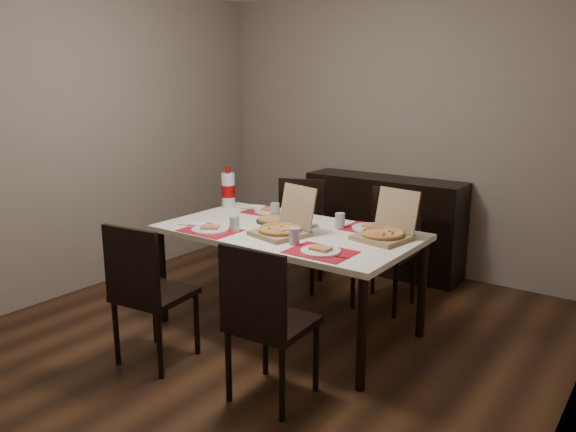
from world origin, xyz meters
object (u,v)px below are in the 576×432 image
object	(u,v)px
chair_near_right	(265,318)
chair_far_left	(299,228)
pizza_box_center	(283,227)
soda_bottle	(228,190)
chair_far_right	(389,243)
dip_bowl	(309,224)
dining_table	(288,239)
chair_near_left	(147,289)
sideboard	(383,224)

from	to	relation	value
chair_near_right	chair_far_left	distance (m)	1.94
pizza_box_center	soda_bottle	world-z (taller)	soda_bottle
chair_far_right	pizza_box_center	distance (m)	1.09
chair_near_right	chair_far_right	distance (m)	1.73
chair_far_left	pizza_box_center	size ratio (longest dim) A/B	2.19
chair_far_right	dip_bowl	bearing A→B (deg)	-113.83
dining_table	chair_near_right	size ratio (longest dim) A/B	1.94
chair_near_left	dip_bowl	xyz separation A→B (m)	(0.47, 1.12, 0.25)
sideboard	chair_far_right	distance (m)	0.84
chair_near_left	chair_far_left	world-z (taller)	same
chair_near_right	chair_far_left	world-z (taller)	same
chair_near_left	pizza_box_center	size ratio (longest dim) A/B	2.19
dip_bowl	chair_far_right	bearing A→B (deg)	66.17
chair_near_left	chair_far_left	size ratio (longest dim) A/B	1.00
chair_near_right	chair_far_right	bearing A→B (deg)	93.10
dining_table	chair_near_left	distance (m)	1.05
sideboard	chair_near_right	world-z (taller)	chair_near_right
chair_far_right	sideboard	bearing A→B (deg)	119.26
sideboard	chair_near_right	distance (m)	2.51
dining_table	chair_far_left	xyz separation A→B (m)	(-0.48, 0.83, -0.17)
chair_near_right	dip_bowl	bearing A→B (deg)	111.22
sideboard	chair_near_right	size ratio (longest dim) A/B	1.61
dining_table	chair_far_right	bearing A→B (deg)	66.78
dining_table	dip_bowl	xyz separation A→B (m)	(0.06, 0.17, 0.08)
chair_near_right	chair_far_left	bearing A→B (deg)	119.22
sideboard	chair_far_right	bearing A→B (deg)	-60.74
chair_near_right	dining_table	bearing A→B (deg)	118.35
chair_near_left	chair_near_right	distance (m)	0.88
dining_table	sideboard	bearing A→B (deg)	91.36
dip_bowl	soda_bottle	world-z (taller)	soda_bottle
dining_table	dip_bowl	world-z (taller)	dip_bowl
chair_near_left	chair_near_right	bearing A→B (deg)	5.63
sideboard	chair_near_left	size ratio (longest dim) A/B	1.61
sideboard	chair_near_left	bearing A→B (deg)	-98.20
chair_near_left	soda_bottle	world-z (taller)	soda_bottle
chair_near_right	dip_bowl	xyz separation A→B (m)	(-0.40, 1.03, 0.25)
sideboard	dip_bowl	xyz separation A→B (m)	(0.10, -1.43, 0.31)
chair_far_left	dip_bowl	distance (m)	0.89
chair_near_right	chair_near_left	bearing A→B (deg)	-174.37
soda_bottle	chair_far_left	bearing A→B (deg)	56.35
soda_bottle	dining_table	bearing A→B (deg)	-20.10
dip_bowl	pizza_box_center	bearing A→B (deg)	-91.58
soda_bottle	pizza_box_center	bearing A→B (deg)	-26.28
chair_near_right	chair_far_right	xyz separation A→B (m)	(-0.09, 1.73, 0.00)
dip_bowl	sideboard	bearing A→B (deg)	94.10
chair_near_right	chair_far_right	size ratio (longest dim) A/B	1.00
chair_near_right	soda_bottle	bearing A→B (deg)	137.96
dining_table	chair_far_right	distance (m)	0.96
pizza_box_center	soda_bottle	distance (m)	0.99
chair_far_right	dining_table	bearing A→B (deg)	-113.22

